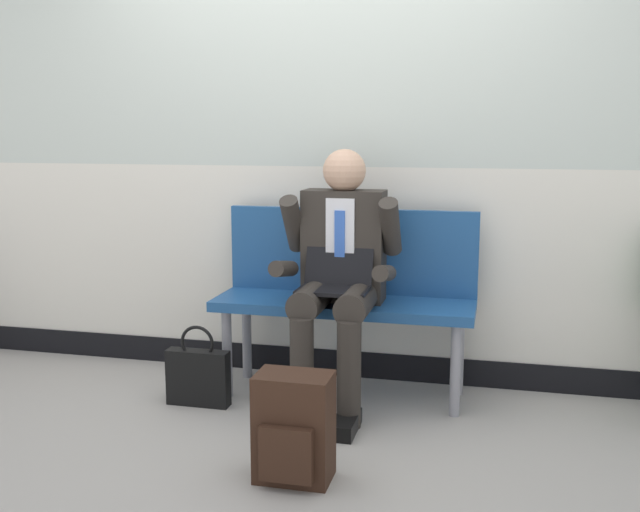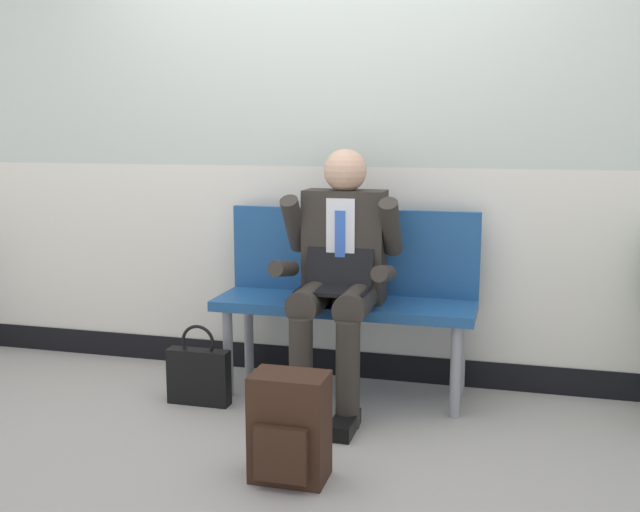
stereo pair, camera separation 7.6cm
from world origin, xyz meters
TOP-DOWN VIEW (x-y plane):
  - ground_plane at (0.00, 0.00)m, footprint 18.00×18.00m
  - station_wall at (0.00, 0.74)m, footprint 5.07×0.14m
  - bench_with_person at (0.15, 0.47)m, footprint 1.30×0.42m
  - person_seated at (0.15, 0.27)m, footprint 0.57×0.70m
  - backpack at (0.15, -0.56)m, footprint 0.29×0.23m
  - handbag at (-0.52, 0.09)m, footprint 0.31×0.08m

SIDE VIEW (x-z plane):
  - ground_plane at x=0.00m, z-range 0.00..0.00m
  - handbag at x=-0.52m, z-range -0.05..0.35m
  - backpack at x=0.15m, z-range 0.00..0.42m
  - bench_with_person at x=0.15m, z-range 0.09..1.02m
  - person_seated at x=0.15m, z-range 0.04..1.29m
  - station_wall at x=0.00m, z-range -0.01..2.89m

